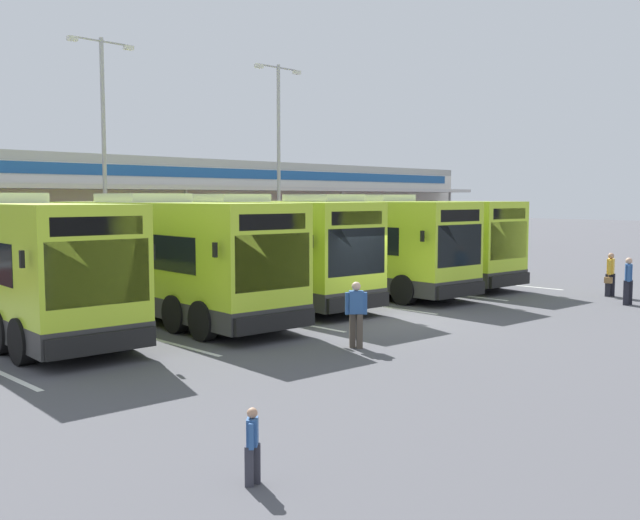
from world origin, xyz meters
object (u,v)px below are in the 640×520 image
Objects in this scene: pedestrian_near_bin at (356,312)px; coach_bus_centre at (242,249)px; coach_bus_rightmost at (392,240)px; pedestrian_in_dark_coat at (628,279)px; lamp_post_centre at (104,141)px; pedestrian_child at (253,443)px; coach_bus_right_centre at (339,244)px; lamp_post_east at (279,150)px; coach_bus_leftmost at (9,265)px; pedestrian_with_handbag at (610,273)px; coach_bus_left_centre at (158,257)px.

coach_bus_centre is at bearing 68.92° from pedestrian_near_bin.
coach_bus_rightmost reaches higher than pedestrian_in_dark_coat.
lamp_post_centre reaches higher than pedestrian_near_bin.
coach_bus_rightmost is 12.24× the size of pedestrian_child.
coach_bus_right_centre reaches higher than pedestrian_child.
pedestrian_child is at bearing -114.21° from lamp_post_centre.
coach_bus_right_centre is 7.59× the size of pedestrian_near_bin.
coach_bus_rightmost is 1.12× the size of lamp_post_east.
coach_bus_right_centre reaches higher than pedestrian_in_dark_coat.
coach_bus_right_centre is 12.85m from lamp_post_centre.
pedestrian_in_dark_coat reaches higher than pedestrian_child.
lamp_post_east is at bearing 76.92° from coach_bus_rightmost.
lamp_post_east is at bearing 28.20° from coach_bus_leftmost.
coach_bus_rightmost is at bearing -54.39° from lamp_post_centre.
pedestrian_child is 0.62× the size of pedestrian_near_bin.
lamp_post_centre is 1.00× the size of lamp_post_east.
coach_bus_leftmost is 21.96m from lamp_post_east.
coach_bus_leftmost is 7.59× the size of pedestrian_near_bin.
pedestrian_in_dark_coat is at bearing -89.28° from coach_bus_rightmost.
lamp_post_centre reaches higher than pedestrian_child.
coach_bus_right_centre is at bearing -7.14° from coach_bus_centre.
coach_bus_right_centre is at bearing 45.90° from pedestrian_near_bin.
pedestrian_with_handbag is (10.03, -9.15, -0.93)m from coach_bus_centre.
pedestrian_near_bin is at bearing 171.14° from pedestrian_in_dark_coat.
coach_bus_left_centre is 18.73m from lamp_post_east.
coach_bus_leftmost and coach_bus_left_centre have the same top height.
coach_bus_centre reaches higher than pedestrian_child.
pedestrian_in_dark_coat is (12.37, -9.67, -0.91)m from coach_bus_left_centre.
coach_bus_right_centre is (12.79, -0.43, 0.00)m from coach_bus_leftmost.
coach_bus_centre is 4.53m from coach_bus_right_centre.
coach_bus_leftmost and coach_bus_centre have the same top height.
coach_bus_centre is at bearing 137.64° from pedestrian_with_handbag.
coach_bus_left_centre is 4.04m from coach_bus_centre.
coach_bus_right_centre reaches higher than pedestrian_with_handbag.
coach_bus_centre is 1.00× the size of coach_bus_rightmost.
lamp_post_centre is at bearing 51.31° from coach_bus_leftmost.
pedestrian_with_handbag is (5.54, -8.59, -0.93)m from coach_bus_right_centre.
coach_bus_rightmost is at bearing -1.26° from coach_bus_centre.
lamp_post_east is (13.97, 18.65, 5.42)m from pedestrian_near_bin.
lamp_post_east is (10.21, -0.74, 0.00)m from lamp_post_centre.
coach_bus_centre is 13.61m from pedestrian_with_handbag.
pedestrian_in_dark_coat is 19.01m from pedestrian_child.
coach_bus_rightmost is (3.78, 0.38, 0.00)m from coach_bus_right_centre.
coach_bus_leftmost is 19.66m from pedestrian_in_dark_coat.
coach_bus_rightmost is at bearing 101.09° from pedestrian_with_handbag.
pedestrian_in_dark_coat is at bearing -141.17° from pedestrian_with_handbag.
pedestrian_child is (-18.79, -2.84, -0.33)m from pedestrian_in_dark_coat.
coach_bus_left_centre is at bearing -8.64° from coach_bus_leftmost.
coach_bus_left_centre is 7.59× the size of pedestrian_in_dark_coat.
coach_bus_right_centre reaches higher than pedestrian_near_bin.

